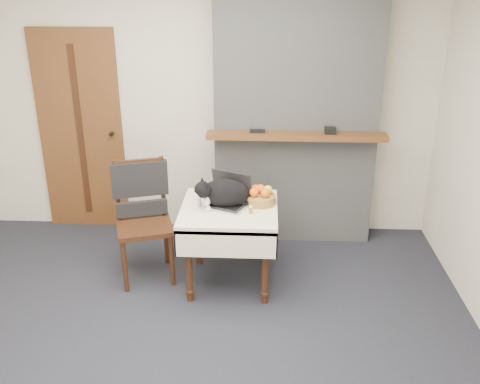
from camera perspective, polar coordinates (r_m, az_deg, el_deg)
The scene contains 12 objects.
ground at distance 3.96m, azimuth -7.17°, elevation -16.24°, with size 4.50×4.50×0.00m, color black.
room_shell at distance 3.63m, azimuth -7.29°, elevation 11.08°, with size 4.52×4.01×2.61m.
door at distance 5.53m, azimuth -16.60°, elevation 6.14°, with size 0.82×0.10×2.00m.
chimney at distance 5.03m, azimuth 5.98°, elevation 8.89°, with size 1.62×0.48×2.60m.
side_table at distance 4.38m, azimuth -1.15°, elevation -2.96°, with size 0.78×0.78×0.70m.
laptop at distance 4.36m, azimuth -1.35°, elevation -0.52°, with size 0.44×0.42×0.26m.
cat at distance 4.30m, azimuth -1.52°, elevation -0.12°, with size 0.57×0.36×0.27m.
cream_jar at distance 4.36m, azimuth -4.55°, elevation -1.05°, with size 0.06×0.06×0.07m, color white.
pill_bottle at distance 4.21m, azimuth 1.15°, elevation -1.88°, with size 0.03×0.03×0.07m.
fruit_basket at distance 4.39m, azimuth 2.18°, elevation -0.49°, with size 0.26×0.26×0.15m.
desk_clutter at distance 4.37m, azimuth 0.74°, elevation -1.33°, with size 0.12×0.01×0.01m, color black.
chair at distance 4.60m, azimuth -10.42°, elevation -1.16°, with size 0.58×0.57×1.02m.
Camera 1 is at (0.63, -3.04, 2.47)m, focal length 40.00 mm.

